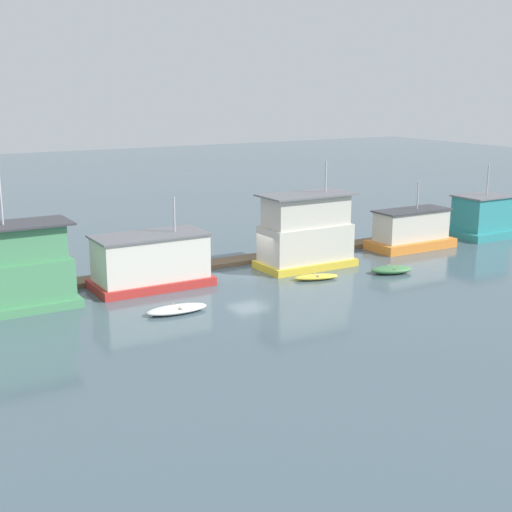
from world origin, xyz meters
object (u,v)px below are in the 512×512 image
at_px(houseboat_red, 151,261).
at_px(houseboat_yellow, 306,233).
at_px(dinghy_white, 177,309).
at_px(dinghy_yellow, 316,277).
at_px(houseboat_green, 17,271).
at_px(houseboat_orange, 411,231).
at_px(houseboat_teal, 481,218).
at_px(dinghy_green, 392,270).
at_px(mooring_post_centre, 93,275).

distance_m(houseboat_red, houseboat_yellow, 11.42).
xyz_separation_m(dinghy_white, dinghy_yellow, (10.88, 1.82, -0.03)).
bearing_deg(houseboat_yellow, houseboat_green, 179.03).
height_order(houseboat_orange, dinghy_yellow, houseboat_orange).
height_order(houseboat_green, dinghy_white, houseboat_green).
height_order(houseboat_teal, dinghy_white, houseboat_teal).
relative_size(houseboat_green, houseboat_teal, 1.43).
height_order(houseboat_yellow, houseboat_teal, houseboat_yellow).
relative_size(houseboat_orange, dinghy_green, 2.15).
relative_size(houseboat_teal, mooring_post_centre, 3.61).
bearing_deg(mooring_post_centre, houseboat_yellow, -9.31).
relative_size(houseboat_green, dinghy_green, 2.71).
bearing_deg(dinghy_yellow, dinghy_white, -170.52).
distance_m(houseboat_green, dinghy_yellow, 18.77).
xyz_separation_m(houseboat_teal, dinghy_white, (-31.02, -6.12, -1.40)).
height_order(houseboat_teal, dinghy_yellow, houseboat_teal).
bearing_deg(dinghy_green, houseboat_red, 161.13).
xyz_separation_m(dinghy_yellow, mooring_post_centre, (-13.28, 5.62, 0.66)).
xyz_separation_m(houseboat_green, houseboat_orange, (30.22, 0.41, -0.84)).
distance_m(houseboat_green, houseboat_orange, 30.24).
xyz_separation_m(houseboat_yellow, dinghy_green, (4.03, -4.52, -2.18)).
relative_size(houseboat_red, houseboat_orange, 1.08).
bearing_deg(houseboat_green, houseboat_teal, 1.11).
relative_size(houseboat_yellow, houseboat_orange, 1.07).
height_order(houseboat_orange, dinghy_green, houseboat_orange).
xyz_separation_m(dinghy_green, mooring_post_centre, (-18.66, 6.92, 0.58)).
bearing_deg(dinghy_green, mooring_post_centre, 159.66).
distance_m(houseboat_orange, mooring_post_centre, 25.25).
height_order(houseboat_red, dinghy_green, houseboat_red).
relative_size(houseboat_orange, dinghy_white, 1.89).
bearing_deg(dinghy_white, dinghy_green, 1.83).
distance_m(houseboat_red, dinghy_green, 16.34).
bearing_deg(houseboat_teal, dinghy_green, -159.23).
bearing_deg(houseboat_red, dinghy_white, -98.50).
bearing_deg(mooring_post_centre, dinghy_yellow, -22.94).
bearing_deg(dinghy_yellow, houseboat_yellow, 67.22).
xyz_separation_m(houseboat_green, houseboat_yellow, (19.66, -0.33, 0.19)).
height_order(houseboat_green, houseboat_red, houseboat_green).
height_order(houseboat_yellow, dinghy_white, houseboat_yellow).
height_order(houseboat_yellow, dinghy_yellow, houseboat_yellow).
bearing_deg(houseboat_orange, houseboat_red, 179.99).
bearing_deg(houseboat_orange, dinghy_green, -141.16).
bearing_deg(dinghy_yellow, mooring_post_centre, 157.06).
relative_size(dinghy_white, mooring_post_centre, 2.17).
bearing_deg(houseboat_red, mooring_post_centre, 153.10).
xyz_separation_m(houseboat_green, houseboat_red, (8.29, 0.41, -0.58)).
xyz_separation_m(houseboat_orange, dinghy_yellow, (-11.91, -3.96, -1.22)).
bearing_deg(houseboat_green, houseboat_red, 2.84).
bearing_deg(houseboat_red, houseboat_teal, 0.63).
height_order(houseboat_yellow, dinghy_green, houseboat_yellow).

